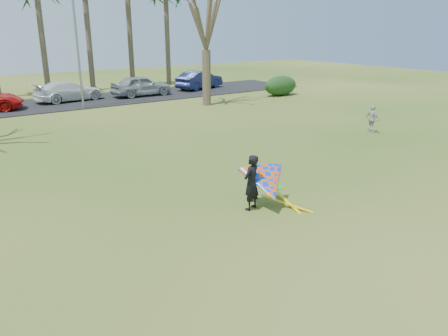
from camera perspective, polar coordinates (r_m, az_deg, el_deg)
ground at (r=13.42m, az=5.05°, el=-6.61°), size 100.00×100.00×0.00m
parking_strip at (r=35.54m, az=-22.52°, el=7.61°), size 46.00×7.00×0.06m
bare_tree_right at (r=32.65m, az=-2.40°, el=19.66°), size 6.27×6.27×9.21m
streetlight at (r=32.82m, az=-18.36°, el=15.13°), size 2.28×0.18×8.00m
hedge_near at (r=37.99m, az=7.41°, el=10.61°), size 3.32×1.50×1.66m
hedge_far at (r=39.93m, az=7.37°, el=10.78°), size 2.52×1.19×1.40m
car_3 at (r=36.56m, az=-19.59°, el=9.45°), size 5.52×2.86×1.53m
car_4 at (r=37.72m, az=-10.76°, el=10.52°), size 4.99×2.01×1.70m
car_5 at (r=41.54m, az=-3.21°, el=11.43°), size 5.35×3.29×1.66m
pedestrian_b at (r=25.40m, az=18.79°, el=6.07°), size 0.49×0.93×1.52m
kite_flyer at (r=13.86m, az=5.43°, el=-2.00°), size 2.13×2.39×2.02m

